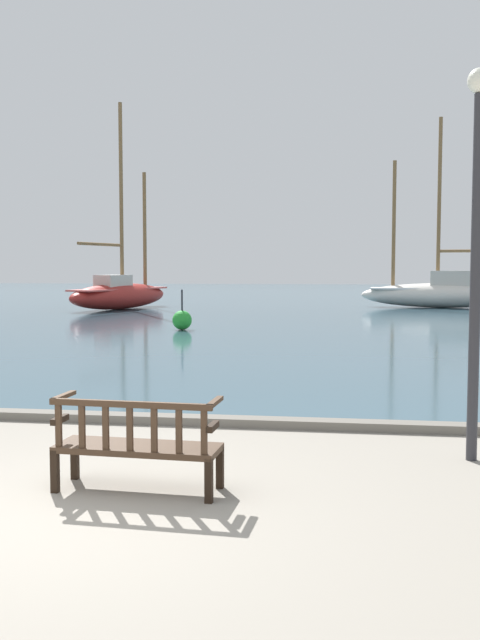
{
  "coord_description": "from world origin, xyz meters",
  "views": [
    {
      "loc": [
        2.59,
        -5.68,
        2.17
      ],
      "look_at": [
        0.32,
        10.0,
        1.0
      ],
      "focal_mm": 40.0,
      "sensor_mm": 36.0,
      "label": 1
    }
  ],
  "objects": [
    {
      "name": "sailboat_far_starboard",
      "position": [
        7.7,
        32.53,
        0.92
      ],
      "size": [
        8.46,
        2.88,
        9.78
      ],
      "color": "silver",
      "rests_on": "harbor_water"
    },
    {
      "name": "lamp_post",
      "position": [
        4.04,
        2.52,
        2.62
      ],
      "size": [
        0.28,
        0.28,
        4.34
      ],
      "color": "#2D2D33",
      "rests_on": "ground"
    },
    {
      "name": "ground_plane",
      "position": [
        0.0,
        0.0,
        0.0
      ],
      "size": [
        160.0,
        160.0,
        0.0
      ],
      "primitive_type": "plane",
      "color": "gray"
    },
    {
      "name": "quay_edge_kerb",
      "position": [
        0.0,
        3.85,
        0.06
      ],
      "size": [
        40.0,
        0.3,
        0.12
      ],
      "primitive_type": "cube",
      "color": "slate",
      "rests_on": "ground"
    },
    {
      "name": "channel_buoy",
      "position": [
        -2.75,
        17.6,
        0.41
      ],
      "size": [
        0.65,
        0.65,
        1.35
      ],
      "color": "green",
      "rests_on": "harbor_water"
    },
    {
      "name": "harbor_water",
      "position": [
        0.0,
        44.0,
        0.04
      ],
      "size": [
        100.0,
        80.0,
        0.08
      ],
      "primitive_type": "cube",
      "color": "#385666",
      "rests_on": "ground"
    },
    {
      "name": "sailboat_nearest_starboard",
      "position": [
        -8.54,
        28.91,
        0.91
      ],
      "size": [
        4.08,
        7.9,
        10.27
      ],
      "color": "maroon",
      "rests_on": "harbor_water"
    },
    {
      "name": "park_bench",
      "position": [
        0.63,
        0.88,
        0.47
      ],
      "size": [
        1.63,
        0.61,
        0.92
      ],
      "color": "black",
      "rests_on": "ground"
    }
  ]
}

